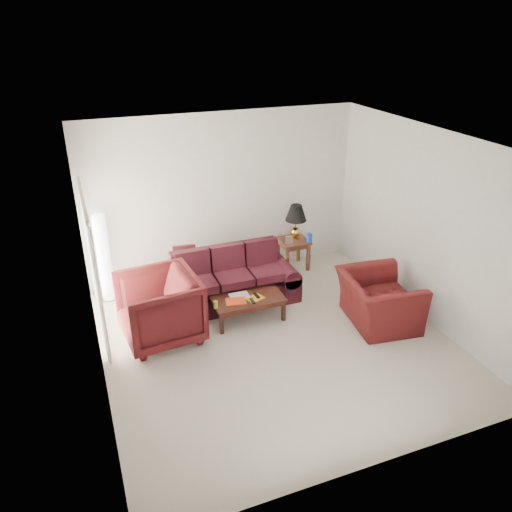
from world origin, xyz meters
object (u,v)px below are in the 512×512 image
(sofa, at_px, (232,278))
(armchair_right, at_px, (378,300))
(coffee_table, at_px, (248,309))
(end_table, at_px, (293,254))
(armchair_left, at_px, (159,308))
(floor_lamp, at_px, (104,258))

(sofa, xyz_separation_m, armchair_right, (1.96, -1.42, -0.06))
(sofa, xyz_separation_m, coffee_table, (0.06, -0.61, -0.25))
(end_table, height_order, coffee_table, end_table)
(end_table, xyz_separation_m, armchair_left, (-2.85, -1.42, 0.23))
(end_table, xyz_separation_m, armchair_right, (0.44, -2.22, 0.10))
(floor_lamp, bearing_deg, armchair_left, -67.22)
(sofa, relative_size, end_table, 3.77)
(floor_lamp, height_order, coffee_table, floor_lamp)
(armchair_left, distance_m, coffee_table, 1.44)
(floor_lamp, distance_m, coffee_table, 2.57)
(floor_lamp, distance_m, armchair_right, 4.54)
(floor_lamp, bearing_deg, end_table, -0.83)
(end_table, relative_size, armchair_left, 0.51)
(sofa, height_order, floor_lamp, floor_lamp)
(armchair_left, xyz_separation_m, coffee_table, (1.40, -0.00, -0.32))
(end_table, bearing_deg, armchair_left, -153.60)
(floor_lamp, bearing_deg, armchair_right, -30.17)
(coffee_table, bearing_deg, armchair_right, -24.78)
(sofa, distance_m, end_table, 1.72)
(armchair_left, bearing_deg, sofa, 109.43)
(armchair_right, bearing_deg, coffee_table, 74.39)
(floor_lamp, xyz_separation_m, armchair_right, (3.91, -2.27, -0.39))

